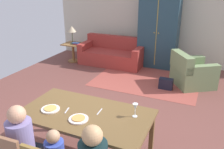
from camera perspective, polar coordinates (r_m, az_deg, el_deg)
name	(u,v)px	position (r m, az deg, el deg)	size (l,w,h in m)	color
ground_plane	(116,106)	(4.93, 0.92, -7.51)	(6.60, 6.20, 0.02)	brown
back_wall	(157,18)	(7.39, 10.78, 13.19)	(6.60, 0.10, 2.70)	beige
dining_table	(86,118)	(3.24, -6.33, -10.26)	(1.75, 0.95, 0.76)	brown
plate_near_man	(50,109)	(3.36, -14.62, -8.08)	(0.25, 0.25, 0.02)	silver
pizza_near_man	(50,108)	(3.35, -14.64, -7.86)	(0.17, 0.17, 0.01)	gold
plate_near_child	(79,119)	(3.07, -8.08, -10.58)	(0.25, 0.25, 0.02)	white
pizza_near_child	(78,118)	(3.06, -8.09, -10.35)	(0.17, 0.17, 0.01)	gold
wine_glass	(135,107)	(3.06, 5.61, -7.91)	(0.07, 0.07, 0.19)	silver
fork	(67,110)	(3.29, -10.82, -8.50)	(0.02, 0.15, 0.01)	silver
knife	(100,112)	(3.21, -3.03, -8.92)	(0.01, 0.17, 0.01)	silver
person_man	(25,148)	(3.18, -20.31, -16.32)	(0.30, 0.41, 1.11)	#324053
area_rug	(146,80)	(6.16, 8.25, -1.41)	(2.60, 1.80, 0.01)	#9B443A
couch	(112,54)	(7.23, 0.09, 4.87)	(1.91, 0.86, 0.82)	#9E322C
armchair	(191,73)	(6.04, 18.59, 0.38)	(1.19, 1.19, 0.82)	#728859
armoire	(159,31)	(7.03, 11.20, 10.25)	(1.10, 0.59, 2.10)	#254251
side_table	(73,50)	(7.56, -9.35, 5.92)	(0.56, 0.56, 0.58)	olive
table_lamp	(72,30)	(7.42, -9.65, 10.61)	(0.26, 0.26, 0.54)	#404A30
book_lower	(78,44)	(7.35, -8.25, 7.27)	(0.22, 0.16, 0.03)	#A4253A
book_upper	(76,43)	(7.37, -8.67, 7.52)	(0.22, 0.16, 0.03)	navy
handbag	(166,84)	(5.73, 12.85, -2.19)	(0.32, 0.16, 0.26)	black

